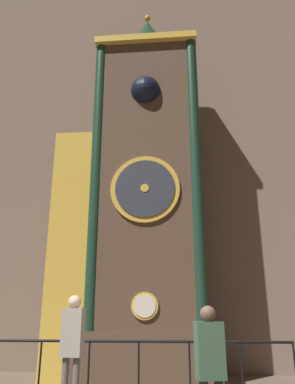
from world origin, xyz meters
name	(u,v)px	position (x,y,z in m)	size (l,w,h in m)	color
cathedral_back_wall	(159,146)	(-0.09, 6.19, 6.75)	(24.00, 0.32, 13.53)	#7A6656
clock_tower	(136,199)	(-0.66, 4.64, 4.48)	(4.16, 1.85, 10.61)	brown
railing_fence	(139,369)	(-0.29, 2.28, 0.61)	(5.46, 0.05, 1.08)	black
visitor_near	(72,341)	(-1.29, 1.46, 1.11)	(0.36, 0.25, 1.83)	#58554F
visitor_far	(210,362)	(0.83, 0.09, 0.98)	(0.38, 0.29, 1.64)	#213427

